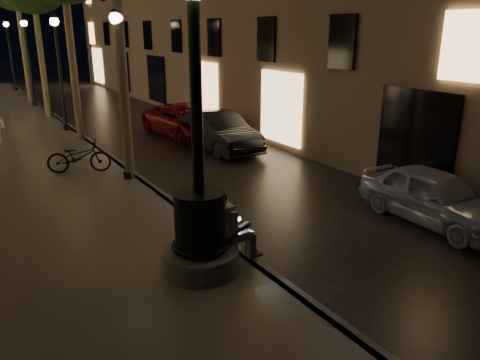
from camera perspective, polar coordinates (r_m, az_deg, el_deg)
ground at (r=20.80m, az=-18.90°, el=4.86°), size 120.00×120.00×0.00m
cobble_lane at (r=21.63m, az=-11.16°, el=6.00°), size 6.00×45.00×0.02m
curb_strip at (r=20.78m, az=-18.93°, el=5.12°), size 0.25×45.00×0.20m
fountain_lamppost at (r=8.28m, az=-4.95°, el=-4.66°), size 1.40×1.40×5.21m
seated_man_laptop at (r=8.66m, az=-1.27°, el=-5.55°), size 1.03×0.35×1.40m
lamp_curb_a at (r=13.54m, az=-14.37°, el=12.57°), size 0.36×0.36×4.81m
lamp_curb_b at (r=21.28m, az=-21.26°, el=13.73°), size 0.36×0.36×4.81m
lamp_curb_c at (r=29.16m, az=-24.47°, el=14.21°), size 0.36×0.36×4.81m
lamp_curb_d at (r=37.09m, az=-26.32°, el=14.46°), size 0.36×0.36×4.81m
car_front at (r=11.87m, az=22.60°, el=-1.86°), size 1.68×3.83×1.28m
car_second at (r=17.64m, az=-2.59°, el=5.94°), size 1.56×4.32×1.42m
car_third at (r=20.08m, az=-6.51°, el=7.22°), size 2.59×4.98×1.34m
bicycle at (r=14.97m, az=-19.05°, el=2.70°), size 1.98×1.30×0.98m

